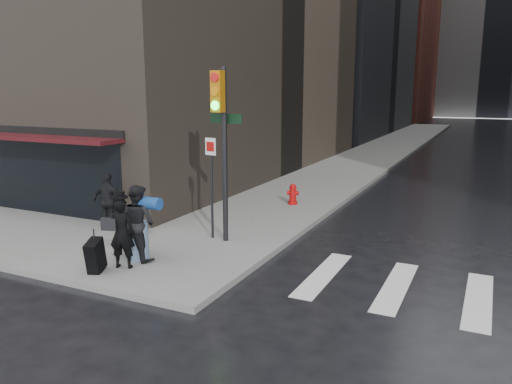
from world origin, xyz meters
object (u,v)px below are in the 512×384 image
(man_overcoat, at_px, (116,237))
(traffic_light, at_px, (221,131))
(fire_hydrant, at_px, (293,195))
(man_jeans, at_px, (138,222))
(man_greycoat, at_px, (109,201))

(man_overcoat, xyz_separation_m, traffic_light, (1.09, 2.80, 2.16))
(man_overcoat, distance_m, traffic_light, 3.70)
(traffic_light, bearing_deg, fire_hydrant, 98.20)
(man_overcoat, bearing_deg, fire_hydrant, -118.13)
(man_overcoat, xyz_separation_m, fire_hydrant, (1.18, 7.65, -0.41))
(man_overcoat, height_order, traffic_light, traffic_light)
(man_overcoat, relative_size, fire_hydrant, 2.42)
(man_jeans, relative_size, fire_hydrant, 2.44)
(man_overcoat, distance_m, fire_hydrant, 7.76)
(man_jeans, bearing_deg, man_greycoat, -26.95)
(traffic_light, bearing_deg, man_greycoat, -164.06)
(man_overcoat, bearing_deg, man_greycoat, -64.84)
(man_jeans, bearing_deg, man_overcoat, 94.68)
(man_jeans, bearing_deg, traffic_light, -108.36)
(man_overcoat, relative_size, man_jeans, 0.99)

